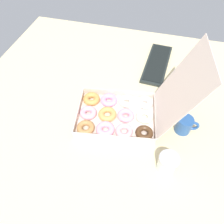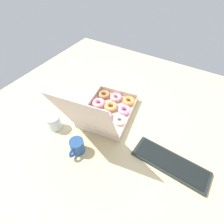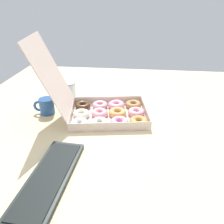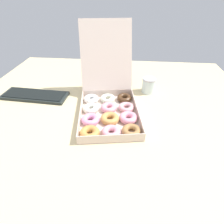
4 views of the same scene
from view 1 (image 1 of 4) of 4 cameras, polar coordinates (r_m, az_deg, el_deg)
name	(u,v)px [view 1 (image 1 of 4)]	position (r cm, az deg, el deg)	size (l,w,h in cm)	color
ground_plane	(113,117)	(121.77, 0.36, -1.43)	(180.00, 180.00, 2.00)	beige
donut_box	(121,112)	(117.37, 2.40, -0.05)	(40.37, 62.39, 43.79)	beige
keyboard	(157,64)	(154.66, 11.68, 12.29)	(43.13, 16.82, 2.20)	#212827
coffee_mug	(185,125)	(117.89, 18.47, -3.16)	(8.25, 11.89, 9.15)	#275293
glass_jar	(167,163)	(103.54, 14.27, -12.90)	(9.04, 9.04, 10.04)	silver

